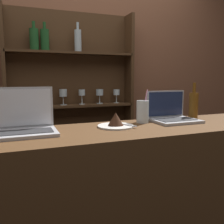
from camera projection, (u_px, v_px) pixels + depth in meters
name	position (u px, v px, depth m)	size (l,w,h in m)	color
bar_counter	(129.00, 206.00, 1.57)	(2.07, 0.52, 1.01)	#4C3019
back_wall	(84.00, 73.00, 2.43)	(7.00, 0.06, 2.70)	brown
back_shelf	(71.00, 110.00, 2.35)	(1.17, 0.18, 1.91)	#472D19
laptop_near	(26.00, 123.00, 1.36)	(0.32, 0.24, 0.25)	#ADADB2
laptop_far	(172.00, 115.00, 1.74)	(0.30, 0.24, 0.21)	#ADADB2
cake_plate	(116.00, 122.00, 1.53)	(0.22, 0.22, 0.09)	silver
water_glass	(143.00, 112.00, 1.68)	(0.08, 0.08, 0.22)	silver
wine_bottle_amber	(194.00, 105.00, 1.84)	(0.07, 0.07, 0.26)	brown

